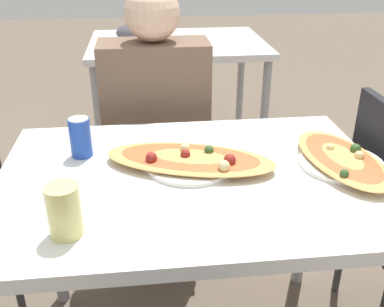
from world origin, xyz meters
TOP-DOWN VIEW (x-y plane):
  - dining_table at (0.00, 0.00)m, footprint 1.12×0.79m
  - chair_far_seated at (-0.08, 0.73)m, footprint 0.40×0.40m
  - person_seated at (-0.08, 0.61)m, footprint 0.44×0.24m
  - pizza_main at (0.01, 0.05)m, footprint 0.55×0.35m
  - soda_can at (-0.33, 0.16)m, footprint 0.07×0.07m
  - drink_glass at (-0.32, -0.25)m, footprint 0.08×0.08m
  - pizza_second at (0.45, 0.01)m, footprint 0.25×0.43m
  - background_table at (0.06, 1.72)m, footprint 1.10×0.80m

SIDE VIEW (x-z plane):
  - chair_far_seated at x=-0.08m, z-range 0.05..0.95m
  - dining_table at x=0.00m, z-range 0.29..1.05m
  - background_table at x=0.06m, z-range 0.26..1.14m
  - person_seated at x=-0.08m, z-range 0.10..1.32m
  - pizza_second at x=0.45m, z-range 0.75..0.80m
  - pizza_main at x=0.01m, z-range 0.75..0.81m
  - soda_can at x=-0.33m, z-range 0.76..0.88m
  - drink_glass at x=-0.32m, z-range 0.76..0.88m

